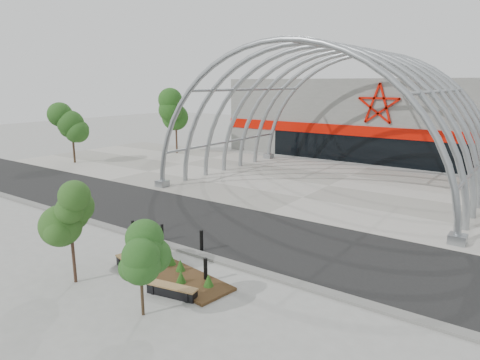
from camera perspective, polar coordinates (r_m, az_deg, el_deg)
The scene contains 18 objects.
ground at distance 20.31m, azimuth -6.67°, elevation -9.23°, with size 140.00×140.00×0.00m, color gray.
road at distance 22.84m, azimuth -0.73°, elevation -6.58°, with size 140.00×7.00×0.02m, color black.
forecourt at distance 32.89m, azimuth 11.74°, elevation -0.76°, with size 60.00×17.00×0.04m, color gray.
kerb at distance 20.12m, azimuth -7.15°, elevation -9.28°, with size 60.00×0.50×0.12m, color slate.
arena_building at distance 49.12m, azimuth 20.62°, elevation 7.82°, with size 34.00×15.24×8.00m.
vault_canopy at distance 32.89m, azimuth 11.74°, elevation -0.76°, with size 20.80×15.80×20.36m.
planting_bed at distance 17.97m, azimuth -9.07°, elevation -11.85°, with size 5.83×2.56×0.60m.
street_tree_0 at distance 17.38m, azimuth -21.78°, elevation -4.19°, with size 1.70×1.70×3.88m.
street_tree_1 at distance 14.42m, azimuth -13.21°, elevation -9.43°, with size 1.31×1.31×3.09m.
bench_0 at distance 18.59m, azimuth -14.32°, elevation -11.02°, with size 2.08×0.92×0.43m.
bench_1 at distance 16.26m, azimuth -9.08°, elevation -14.40°, with size 2.05×0.82×0.42m.
bollard_0 at distance 22.10m, azimuth -14.09°, elevation -6.42°, with size 0.15×0.15×0.92m, color black.
bollard_1 at distance 21.45m, azimuth -10.34°, elevation -6.90°, with size 0.14×0.14×0.87m, color black.
bollard_2 at distance 19.48m, azimuth -13.66°, elevation -8.97°, with size 0.16×0.16×0.97m, color black.
bollard_3 at distance 19.94m, azimuth -5.16°, elevation -8.06°, with size 0.16×0.16×1.01m, color black.
bollard_4 at distance 17.06m, azimuth -4.62°, elevation -11.85°, with size 0.16×0.16×0.97m, color black.
bg_tree_0 at distance 47.20m, azimuth -8.59°, elevation 9.11°, with size 3.00×3.00×6.45m.
bg_tree_2 at distance 43.98m, azimuth -21.55°, elevation 7.08°, with size 2.55×2.55×5.38m.
Camera 1 is at (12.76, -13.84, 7.61)m, focal length 32.00 mm.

